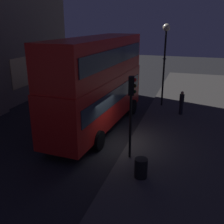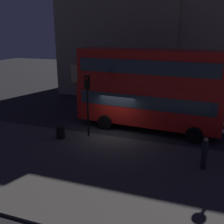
% 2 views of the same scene
% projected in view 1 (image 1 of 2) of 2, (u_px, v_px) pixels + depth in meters
% --- Properties ---
extents(ground_plane, '(80.00, 80.00, 0.00)m').
position_uv_depth(ground_plane, '(114.00, 144.00, 14.62)').
color(ground_plane, '#232326').
extents(sidewalk_slab, '(44.00, 8.60, 0.12)m').
position_uv_depth(sidewalk_slab, '(210.00, 156.00, 13.14)').
color(sidewalk_slab, '#423F3D').
rests_on(sidewalk_slab, ground).
extents(double_decker_bus, '(10.19, 3.17, 5.59)m').
position_uv_depth(double_decker_bus, '(98.00, 80.00, 15.76)').
color(double_decker_bus, red).
rests_on(double_decker_bus, ground).
extents(traffic_light_near_kerb, '(0.36, 0.39, 4.01)m').
position_uv_depth(traffic_light_near_kerb, '(131.00, 101.00, 12.02)').
color(traffic_light_near_kerb, black).
rests_on(traffic_light_near_kerb, sidewalk_slab).
extents(street_lamp, '(0.54, 0.54, 6.17)m').
position_uv_depth(street_lamp, '(165.00, 46.00, 19.39)').
color(street_lamp, black).
rests_on(street_lamp, sidewalk_slab).
extents(pedestrian, '(0.33, 0.33, 1.69)m').
position_uv_depth(pedestrian, '(182.00, 102.00, 18.61)').
color(pedestrian, black).
rests_on(pedestrian, sidewalk_slab).
extents(litter_bin, '(0.56, 0.56, 0.86)m').
position_uv_depth(litter_bin, '(141.00, 168.00, 11.16)').
color(litter_bin, black).
rests_on(litter_bin, sidewalk_slab).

